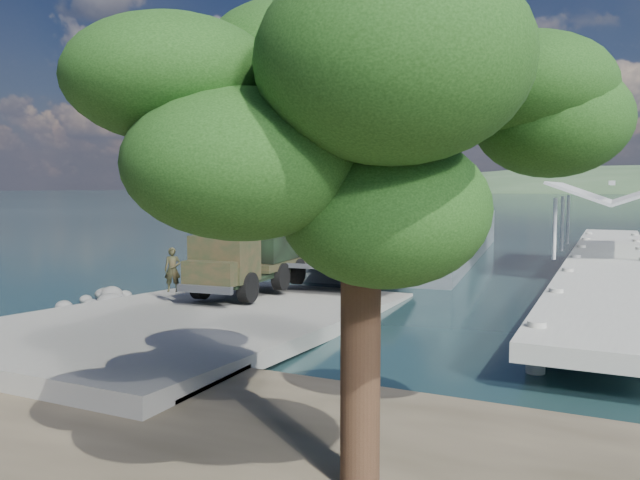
{
  "coord_description": "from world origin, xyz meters",
  "views": [
    {
      "loc": [
        13.15,
        -19.16,
        4.95
      ],
      "look_at": [
        1.25,
        6.0,
        2.57
      ],
      "focal_mm": 35.0,
      "sensor_mm": 36.0,
      "label": 1
    }
  ],
  "objects_px": {
    "pier": "(610,247)",
    "soldier": "(173,280)",
    "military_truck": "(254,250)",
    "overhang_tree": "(342,147)",
    "landing_craft": "(418,245)"
  },
  "relations": [
    {
      "from": "pier",
      "to": "soldier",
      "type": "relative_size",
      "value": 25.59
    },
    {
      "from": "military_truck",
      "to": "overhang_tree",
      "type": "bearing_deg",
      "value": -58.76
    },
    {
      "from": "pier",
      "to": "landing_craft",
      "type": "distance_m",
      "value": 13.53
    },
    {
      "from": "military_truck",
      "to": "pier",
      "type": "bearing_deg",
      "value": 42.91
    },
    {
      "from": "military_truck",
      "to": "landing_craft",
      "type": "bearing_deg",
      "value": 81.68
    },
    {
      "from": "landing_craft",
      "to": "military_truck",
      "type": "distance_m",
      "value": 20.33
    },
    {
      "from": "pier",
      "to": "military_truck",
      "type": "height_order",
      "value": "pier"
    },
    {
      "from": "pier",
      "to": "landing_craft",
      "type": "xyz_separation_m",
      "value": [
        -12.49,
        5.16,
        -0.78
      ]
    },
    {
      "from": "landing_craft",
      "to": "military_truck",
      "type": "bearing_deg",
      "value": -99.47
    },
    {
      "from": "pier",
      "to": "overhang_tree",
      "type": "bearing_deg",
      "value": -97.35
    },
    {
      "from": "landing_craft",
      "to": "soldier",
      "type": "xyz_separation_m",
      "value": [
        -2.78,
        -23.87,
        0.54
      ]
    },
    {
      "from": "soldier",
      "to": "overhang_tree",
      "type": "relative_size",
      "value": 0.22
    },
    {
      "from": "pier",
      "to": "overhang_tree",
      "type": "xyz_separation_m",
      "value": [
        -3.73,
        -28.93,
        3.97
      ]
    },
    {
      "from": "pier",
      "to": "landing_craft",
      "type": "bearing_deg",
      "value": 157.56
    },
    {
      "from": "overhang_tree",
      "to": "soldier",
      "type": "bearing_deg",
      "value": 138.48
    }
  ]
}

